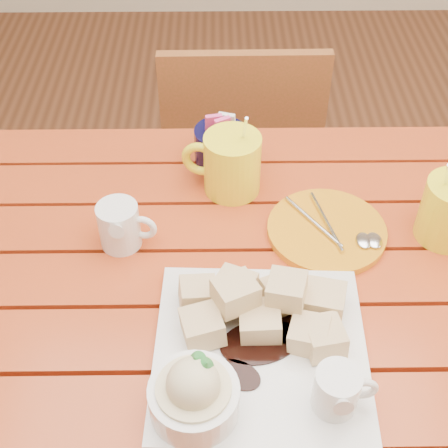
{
  "coord_description": "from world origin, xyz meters",
  "views": [
    {
      "loc": [
        -0.02,
        -0.64,
        1.49
      ],
      "look_at": [
        -0.01,
        0.05,
        0.82
      ],
      "focal_mm": 50.0,
      "sensor_mm": 36.0,
      "label": 1
    }
  ],
  "objects_px": {
    "dessert_plate": "(249,353)",
    "coffee_mug_left": "(230,163)",
    "table": "(233,319)",
    "orange_saucer": "(328,231)",
    "chair_far": "(240,156)"
  },
  "relations": [
    {
      "from": "dessert_plate",
      "to": "orange_saucer",
      "type": "distance_m",
      "value": 0.3
    },
    {
      "from": "dessert_plate",
      "to": "coffee_mug_left",
      "type": "distance_m",
      "value": 0.38
    },
    {
      "from": "coffee_mug_left",
      "to": "orange_saucer",
      "type": "height_order",
      "value": "coffee_mug_left"
    },
    {
      "from": "dessert_plate",
      "to": "chair_far",
      "type": "bearing_deg",
      "value": 88.62
    },
    {
      "from": "coffee_mug_left",
      "to": "orange_saucer",
      "type": "distance_m",
      "value": 0.21
    },
    {
      "from": "table",
      "to": "chair_far",
      "type": "relative_size",
      "value": 1.47
    },
    {
      "from": "dessert_plate",
      "to": "chair_far",
      "type": "height_order",
      "value": "dessert_plate"
    },
    {
      "from": "table",
      "to": "orange_saucer",
      "type": "xyz_separation_m",
      "value": [
        0.16,
        0.09,
        0.11
      ]
    },
    {
      "from": "table",
      "to": "dessert_plate",
      "type": "bearing_deg",
      "value": -84.55
    },
    {
      "from": "orange_saucer",
      "to": "chair_far",
      "type": "height_order",
      "value": "chair_far"
    },
    {
      "from": "coffee_mug_left",
      "to": "chair_far",
      "type": "distance_m",
      "value": 0.59
    },
    {
      "from": "orange_saucer",
      "to": "chair_far",
      "type": "distance_m",
      "value": 0.67
    },
    {
      "from": "coffee_mug_left",
      "to": "table",
      "type": "bearing_deg",
      "value": -75.18
    },
    {
      "from": "table",
      "to": "coffee_mug_left",
      "type": "height_order",
      "value": "coffee_mug_left"
    },
    {
      "from": "coffee_mug_left",
      "to": "chair_far",
      "type": "relative_size",
      "value": 0.2
    }
  ]
}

